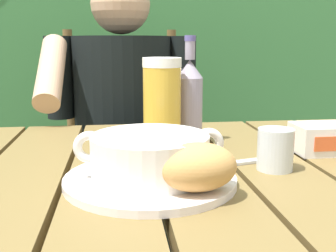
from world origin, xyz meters
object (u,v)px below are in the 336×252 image
Objects in this scene: serving_plate at (150,179)px; beer_bottle at (190,100)px; chair_near_diner at (124,168)px; beer_glass at (162,103)px; bread_roll at (197,167)px; water_glass_small at (275,149)px; soup_bowl at (150,155)px; table_knife at (224,164)px; butter_tub at (323,138)px; person_eating at (122,125)px.

serving_plate is 1.17× the size of beer_bottle.
beer_glass is (0.07, -0.69, 0.35)m from chair_near_diner.
bread_roll is 0.20m from water_glass_small.
soup_bowl is at bearing -168.90° from water_glass_small.
soup_bowl is at bearing -101.22° from beer_glass.
beer_bottle reaches higher than serving_plate.
chair_near_diner is at bearing 96.01° from beer_glass.
soup_bowl is at bearing -152.11° from table_knife.
soup_bowl is 3.23× the size of water_glass_small.
table_knife is at bearing -162.96° from butter_tub.
table_knife is (0.14, 0.07, -0.04)m from soup_bowl.
butter_tub is at bearing 35.09° from water_glass_small.
table_knife is (-0.08, 0.03, -0.03)m from water_glass_small.
beer_bottle is (0.14, -0.66, 0.36)m from chair_near_diner.
bread_roll is (0.06, -0.07, 0.04)m from serving_plate.
beer_glass is 0.81× the size of beer_bottle.
chair_near_diner reaches higher than beer_glass.
beer_bottle is 1.47× the size of table_knife.
butter_tub is at bearing -24.00° from beer_bottle.
beer_bottle reaches higher than bread_roll.
serving_plate is at bearing -101.22° from beer_glass.
chair_near_diner is 8.33× the size of bread_roll.
beer_bottle is 1.99× the size of butter_tub.
soup_bowl is 0.22m from beer_glass.
bread_roll is (0.09, -0.98, 0.31)m from chair_near_diner.
chair_near_diner reaches higher than soup_bowl.
serving_plate is 1.72× the size of table_knife.
bread_roll is 0.66× the size of beer_glass.
beer_bottle is at bearing 156.00° from butter_tub.
person_eating is 6.45× the size of beer_glass.
table_knife is (0.10, -0.14, -0.09)m from beer_glass.
soup_bowl is 1.48× the size of table_knife.
chair_near_diner is 3.79× the size of serving_plate.
beer_bottle is (0.11, 0.25, 0.09)m from serving_plate.
water_glass_small is 0.17m from butter_tub.
chair_near_diner is 0.78m from beer_glass.
butter_tub is at bearing 35.29° from bread_roll.
person_eating reaches higher than water_glass_small.
serving_plate is 0.16m from table_knife.
serving_plate is 1.16× the size of soup_bowl.
beer_glass is 2.58× the size of water_glass_small.
beer_glass is at bearing 166.83° from butter_tub.
soup_bowl reaches higher than serving_plate.
serving_plate is 0.04m from soup_bowl.
serving_plate is at bearing -158.56° from butter_tub.
water_glass_small is 0.62× the size of butter_tub.
water_glass_small is (0.25, -0.87, 0.30)m from chair_near_diner.
butter_tub is 0.23m from table_knife.
serving_plate is at bearing 130.60° from bread_roll.
soup_bowl is at bearing 130.60° from bread_roll.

